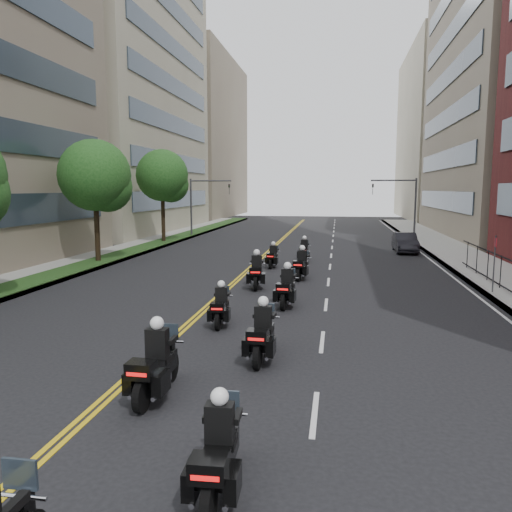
{
  "coord_description": "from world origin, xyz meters",
  "views": [
    {
      "loc": [
        3.59,
        -4.97,
        4.68
      ],
      "look_at": [
        0.3,
        15.1,
        1.92
      ],
      "focal_mm": 35.0,
      "sensor_mm": 36.0,
      "label": 1
    }
  ],
  "objects": [
    {
      "name": "motorcycle_8",
      "position": [
        -0.18,
        24.25,
        0.61
      ],
      "size": [
        0.52,
        2.08,
        1.54
      ],
      "rotation": [
        0.0,
        0.0,
        -0.06
      ],
      "color": "black",
      "rests_on": "ground"
    },
    {
      "name": "motorcycle_1",
      "position": [
        1.87,
        1.96,
        0.66
      ],
      "size": [
        0.53,
        2.26,
        1.67
      ],
      "rotation": [
        0.0,
        0.0,
        0.04
      ],
      "color": "black",
      "rests_on": "ground"
    },
    {
      "name": "building_left_mid",
      "position": [
        -21.98,
        48.0,
        17.0
      ],
      "size": [
        16.11,
        28.0,
        34.0
      ],
      "color": "#9D987F",
      "rests_on": "ground"
    },
    {
      "name": "sidewalk_left",
      "position": [
        -12.0,
        25.0,
        0.07
      ],
      "size": [
        4.0,
        90.0,
        0.15
      ],
      "primitive_type": "cube",
      "color": "gray",
      "rests_on": "ground"
    },
    {
      "name": "building_left_far",
      "position": [
        -22.0,
        78.0,
        13.0
      ],
      "size": [
        16.0,
        28.0,
        26.0
      ],
      "primitive_type": "cube",
      "color": "#7B6B5A",
      "rests_on": "ground"
    },
    {
      "name": "motorcycle_2",
      "position": [
        -0.37,
        5.26,
        0.72
      ],
      "size": [
        0.57,
        2.48,
        1.83
      ],
      "rotation": [
        0.0,
        0.0,
        -0.02
      ],
      "color": "black",
      "rests_on": "ground"
    },
    {
      "name": "motorcycle_5",
      "position": [
        1.65,
        14.47,
        0.7
      ],
      "size": [
        0.61,
        2.4,
        1.77
      ],
      "rotation": [
        0.0,
        0.0,
        -0.06
      ],
      "color": "black",
      "rests_on": "ground"
    },
    {
      "name": "motorcycle_4",
      "position": [
        -0.31,
        11.36,
        0.61
      ],
      "size": [
        0.54,
        2.09,
        1.54
      ],
      "rotation": [
        0.0,
        0.0,
        0.08
      ],
      "color": "black",
      "rests_on": "ground"
    },
    {
      "name": "street_trees",
      "position": [
        -11.05,
        18.61,
        5.13
      ],
      "size": [
        4.4,
        38.4,
        7.98
      ],
      "color": "#312315",
      "rests_on": "ground"
    },
    {
      "name": "motorcycle_6",
      "position": [
        -0.15,
        17.98,
        0.72
      ],
      "size": [
        0.7,
        2.47,
        1.82
      ],
      "rotation": [
        0.0,
        0.0,
        0.11
      ],
      "color": "black",
      "rests_on": "ground"
    },
    {
      "name": "traffic_signal_right",
      "position": [
        9.54,
        42.0,
        3.7
      ],
      "size": [
        4.09,
        0.2,
        5.6
      ],
      "color": "#3F3F44",
      "rests_on": "ground"
    },
    {
      "name": "motorcycle_7",
      "position": [
        1.79,
        20.64,
        0.69
      ],
      "size": [
        0.71,
        2.38,
        1.76
      ],
      "rotation": [
        0.0,
        0.0,
        -0.13
      ],
      "color": "black",
      "rests_on": "ground"
    },
    {
      "name": "traffic_signal_left",
      "position": [
        -9.54,
        42.0,
        3.7
      ],
      "size": [
        4.09,
        0.2,
        5.6
      ],
      "color": "#3F3F44",
      "rests_on": "ground"
    },
    {
      "name": "motorcycle_9",
      "position": [
        1.51,
        26.97,
        0.66
      ],
      "size": [
        0.52,
        2.25,
        1.66
      ],
      "rotation": [
        0.0,
        0.0,
        -0.02
      ],
      "color": "black",
      "rests_on": "ground"
    },
    {
      "name": "building_right_far",
      "position": [
        21.5,
        78.0,
        13.0
      ],
      "size": [
        15.0,
        28.0,
        26.0
      ],
      "primitive_type": "cube",
      "color": "#9D987F",
      "rests_on": "ground"
    },
    {
      "name": "motorcycle_3",
      "position": [
        1.62,
        8.09,
        0.69
      ],
      "size": [
        0.55,
        2.38,
        1.76
      ],
      "rotation": [
        0.0,
        0.0,
        -0.02
      ],
      "color": "black",
      "rests_on": "ground"
    },
    {
      "name": "parked_sedan",
      "position": [
        8.55,
        32.87,
        0.72
      ],
      "size": [
        1.53,
        4.35,
        1.43
      ],
      "primitive_type": "imported",
      "rotation": [
        0.0,
        0.0,
        0.0
      ],
      "color": "black",
      "rests_on": "ground"
    },
    {
      "name": "sidewalk_right",
      "position": [
        12.0,
        25.0,
        0.07
      ],
      "size": [
        4.0,
        90.0,
        0.15
      ],
      "primitive_type": "cube",
      "color": "gray",
      "rests_on": "ground"
    },
    {
      "name": "grass_strip",
      "position": [
        -11.2,
        25.0,
        0.17
      ],
      "size": [
        2.0,
        90.0,
        0.04
      ],
      "primitive_type": "cube",
      "color": "#223E16",
      "rests_on": "sidewalk_left"
    }
  ]
}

